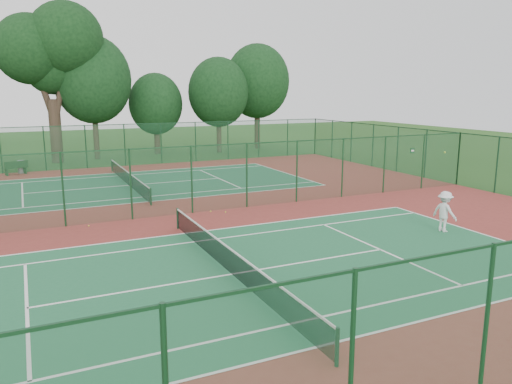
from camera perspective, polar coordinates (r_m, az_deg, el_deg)
ground at (r=25.57m, az=-10.54°, el=-2.72°), size 120.00×120.00×0.00m
red_pad at (r=25.57m, az=-10.55°, el=-2.71°), size 40.00×36.00×0.01m
court_near at (r=17.38m, az=-2.88°, el=-9.39°), size 23.77×10.97×0.01m
court_far at (r=34.17m, az=-14.38°, el=0.73°), size 23.77×10.97×0.01m
fence_north at (r=42.72m, az=-16.80°, el=5.08°), size 40.00×0.09×3.50m
fence_south at (r=9.67m, az=18.57°, el=-16.60°), size 40.00×0.09×3.50m
fence_east at (r=35.76m, az=22.13°, el=3.55°), size 0.09×36.00×3.50m
fence_divider at (r=25.20m, az=-10.69°, el=1.16°), size 40.00×0.09×3.50m
tennis_net_near at (r=17.19m, az=-2.90°, el=-7.74°), size 0.10×12.90×0.97m
tennis_net_far at (r=34.08m, az=-14.43°, el=1.61°), size 0.10×12.90×0.97m
player_near at (r=23.69m, az=20.76°, el=-2.10°), size 0.85×1.27×1.83m
trash_bin at (r=42.04m, az=-25.24°, el=2.63°), size 0.63×0.63×0.96m
bench at (r=41.34m, az=-25.75°, el=2.52°), size 1.74×1.07×1.03m
stray_ball_a at (r=25.85m, az=-3.50°, el=-2.29°), size 0.07×0.07×0.07m
stray_ball_b at (r=26.04m, az=-5.20°, el=-2.21°), size 0.07×0.07×0.07m
stray_ball_c at (r=24.48m, az=-18.57°, el=-3.68°), size 0.07×0.07×0.07m
big_tree at (r=46.97m, az=-22.46°, el=14.86°), size 8.84×6.47×13.57m
evergreen_row at (r=49.14m, az=-17.20°, el=3.78°), size 39.00×5.00×12.00m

